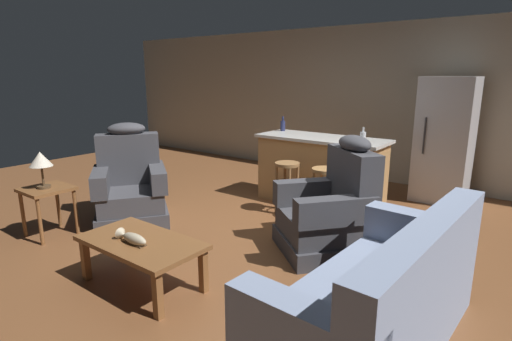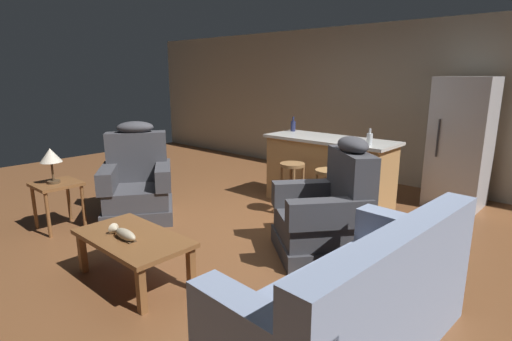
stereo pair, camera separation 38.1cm
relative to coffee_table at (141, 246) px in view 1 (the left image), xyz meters
The scene contains 15 objects.
ground_plane 1.65m from the coffee_table, 85.61° to the left, with size 12.00×12.00×0.00m.
back_wall 4.82m from the coffee_table, 88.51° to the left, with size 12.00×0.05×2.60m.
coffee_table is the anchor object (origin of this frame).
fish_figurine 0.13m from the coffee_table, 95.30° to the right, with size 0.34×0.10×0.10m.
couch 1.97m from the coffee_table, 12.80° to the left, with size 0.94×1.94×0.94m.
recliner_near_lamp 1.73m from the coffee_table, 146.92° to the left, with size 1.17×1.17×1.20m.
recliner_near_island 1.88m from the coffee_table, 59.23° to the left, with size 1.18×1.18×1.20m.
end_table 1.77m from the coffee_table, behind, with size 0.48×0.48×0.56m.
table_lamp 1.83m from the coffee_table, behind, with size 0.24×0.24×0.41m.
kitchen_island 2.96m from the coffee_table, 87.61° to the left, with size 1.80×0.70×0.95m.
bar_stool_left 2.33m from the coffee_table, 90.69° to the left, with size 0.32×0.32×0.68m.
bar_stool_right 2.38m from the coffee_table, 77.55° to the left, with size 0.32×0.32×0.68m.
refrigerator 4.43m from the coffee_table, 70.91° to the left, with size 0.70×0.69×1.76m.
bottle_tall_green 2.98m from the coffee_table, 74.66° to the left, with size 0.07×0.07×0.20m.
bottle_short_amber 3.27m from the coffee_table, 101.54° to the left, with size 0.07×0.07×0.22m.
Camera 1 is at (2.55, -3.52, 1.79)m, focal length 28.00 mm.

